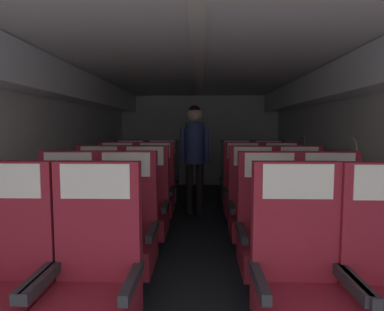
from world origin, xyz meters
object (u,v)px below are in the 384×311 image
object	(u,v)px
seat_b_right_window	(270,235)
seat_e_left_aisle	(162,183)
seat_b_right_aisle	(332,236)
seat_c_right_window	(253,209)
seat_a_left_aisle	(92,282)
seat_e_right_window	(237,183)
seat_e_right_aisle	(269,183)
seat_b_left_aisle	(125,233)
flight_attendant	(195,147)
seat_c_right_aisle	(300,209)
seat_a_right_window	(300,283)
seat_c_left_aisle	(144,209)
seat_d_left_window	(117,193)
seat_e_left_window	(130,182)
seat_d_left_aisle	(155,193)
seat_d_right_window	(243,193)
seat_a_left_window	(2,281)
seat_b_left_window	(66,233)
seat_c_left_window	(98,208)
seat_d_right_aisle	(282,194)

from	to	relation	value
seat_b_right_window	seat_e_left_aisle	world-z (taller)	same
seat_b_right_aisle	seat_c_right_window	size ratio (longest dim) A/B	1.00
seat_a_left_aisle	seat_e_right_window	size ratio (longest dim) A/B	1.00
seat_e_left_aisle	seat_e_right_aisle	bearing A→B (deg)	0.16
seat_b_left_aisle	flight_attendant	xyz separation A→B (m)	(0.52, 2.32, 0.56)
seat_b_left_aisle	seat_b_right_aisle	distance (m)	1.66
seat_c_right_aisle	seat_e_left_aisle	distance (m)	2.32
seat_b_right_window	seat_e_right_window	distance (m)	2.48
seat_c_right_window	seat_e_right_aisle	xyz separation A→B (m)	(0.51, 1.64, 0.00)
seat_e_right_aisle	seat_b_right_window	bearing A→B (deg)	-101.52
seat_b_left_aisle	seat_e_right_window	xyz separation A→B (m)	(1.18, 2.47, 0.00)
seat_a_right_window	seat_b_left_aisle	bearing A→B (deg)	145.28
seat_c_left_aisle	seat_d_left_window	distance (m)	0.96
seat_e_left_window	seat_e_right_aisle	xyz separation A→B (m)	(2.17, 0.00, 0.00)
seat_e_right_aisle	seat_e_right_window	bearing A→B (deg)	177.49
seat_c_right_aisle	seat_e_right_window	xyz separation A→B (m)	(-0.49, 1.64, 0.00)
seat_b_right_window	seat_e_right_aisle	bearing A→B (deg)	78.48
seat_b_right_aisle	seat_e_left_window	xyz separation A→B (m)	(-2.16, 2.45, 0.00)
seat_c_right_window	seat_e_left_aisle	distance (m)	2.01
seat_e_right_window	seat_e_left_aisle	bearing A→B (deg)	-178.72
seat_b_right_window	seat_d_left_aisle	distance (m)	2.01
seat_e_right_window	seat_d_left_aisle	bearing A→B (deg)	-144.35
seat_b_right_aisle	flight_attendant	world-z (taller)	flight_attendant
seat_e_right_aisle	flight_attendant	xyz separation A→B (m)	(-1.15, -0.13, 0.56)
seat_d_left_aisle	seat_c_left_aisle	bearing A→B (deg)	-89.45
seat_d_left_window	seat_e_right_window	bearing A→B (deg)	26.82
seat_c_left_aisle	seat_d_right_window	distance (m)	1.42
seat_a_left_window	seat_b_left_aisle	world-z (taller)	same
seat_e_left_window	seat_e_right_aisle	bearing A→B (deg)	0.11
seat_b_left_window	seat_c_right_aisle	xyz separation A→B (m)	(2.15, 0.84, 0.00)
seat_c_left_window	seat_c_left_aisle	world-z (taller)	same
seat_d_right_aisle	seat_e_right_aisle	distance (m)	0.80
seat_d_left_aisle	seat_e_right_window	world-z (taller)	same
seat_b_left_aisle	seat_d_left_window	world-z (taller)	same
seat_a_right_window	seat_b_left_aisle	size ratio (longest dim) A/B	1.00
seat_c_left_window	seat_d_right_window	xyz separation A→B (m)	(1.66, 0.81, 0.00)
seat_c_right_window	seat_b_left_aisle	bearing A→B (deg)	-145.36
seat_a_right_window	seat_b_right_window	distance (m)	0.80
seat_b_right_window	seat_d_right_window	size ratio (longest dim) A/B	1.00
seat_c_right_aisle	seat_d_left_aisle	world-z (taller)	same
seat_a_left_window	seat_b_right_window	distance (m)	1.87
seat_b_left_window	seat_b_right_window	xyz separation A→B (m)	(1.66, 0.00, 0.00)
seat_a_left_window	seat_b_right_aisle	world-z (taller)	same
seat_c_right_window	seat_d_left_aisle	size ratio (longest dim) A/B	1.00
seat_d_left_aisle	seat_e_left_window	size ratio (longest dim) A/B	1.00
seat_b_left_window	seat_e_right_aisle	size ratio (longest dim) A/B	1.00
seat_c_right_aisle	seat_b_right_window	bearing A→B (deg)	-120.53
seat_a_right_window	flight_attendant	bearing A→B (deg)	101.69
seat_c_left_aisle	seat_e_left_aisle	bearing A→B (deg)	90.33
seat_b_left_aisle	seat_b_left_window	bearing A→B (deg)	-178.95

